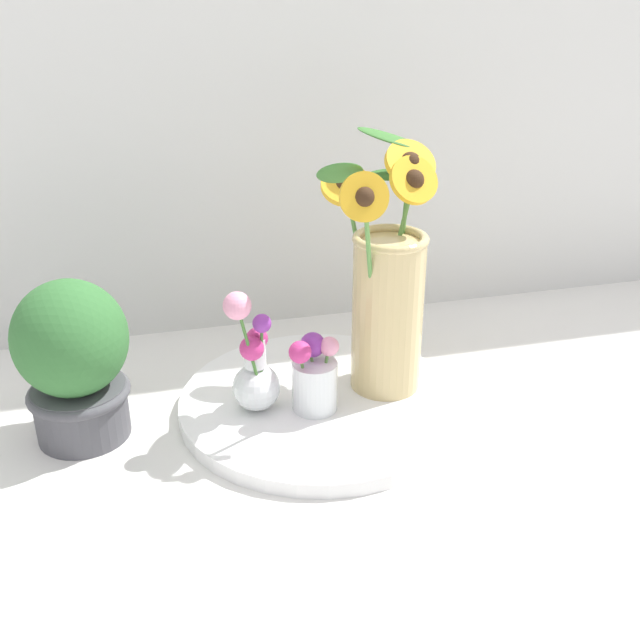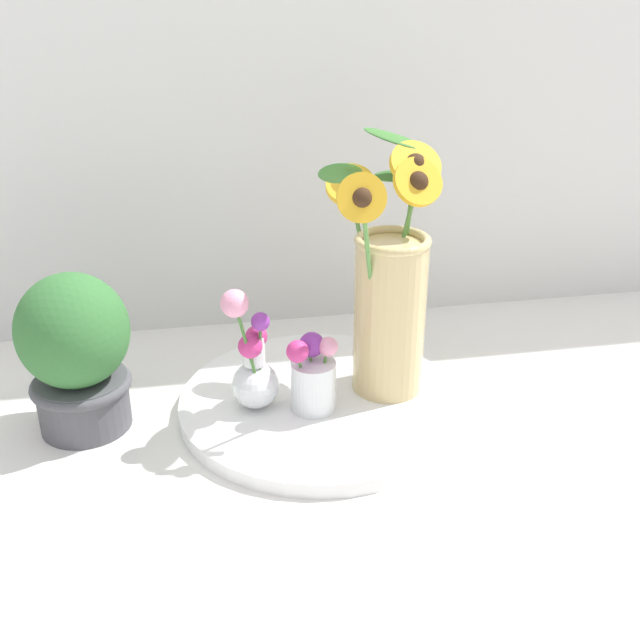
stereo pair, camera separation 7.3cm
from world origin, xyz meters
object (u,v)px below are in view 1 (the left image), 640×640
at_px(vase_small_center, 315,376).
at_px(serving_tray, 320,403).
at_px(vase_bulb_right, 254,368).
at_px(mason_jar_sunflowers, 387,294).
at_px(potted_plant, 74,359).

bearing_deg(vase_small_center, serving_tray, 62.14).
distance_m(serving_tray, vase_bulb_right, 0.14).
height_order(mason_jar_sunflowers, vase_small_center, mason_jar_sunflowers).
xyz_separation_m(vase_small_center, potted_plant, (-0.36, 0.05, 0.05)).
distance_m(mason_jar_sunflowers, potted_plant, 0.50).
distance_m(serving_tray, mason_jar_sunflowers, 0.21).
xyz_separation_m(mason_jar_sunflowers, potted_plant, (-0.50, 0.00, -0.06)).
distance_m(vase_bulb_right, potted_plant, 0.27).
bearing_deg(potted_plant, serving_tray, -3.53).
relative_size(serving_tray, vase_bulb_right, 2.12).
xyz_separation_m(serving_tray, vase_bulb_right, (-0.11, -0.01, 0.09)).
relative_size(mason_jar_sunflowers, vase_bulb_right, 1.90).
distance_m(mason_jar_sunflowers, vase_bulb_right, 0.25).
height_order(vase_bulb_right, potted_plant, potted_plant).
distance_m(serving_tray, vase_small_center, 0.08).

